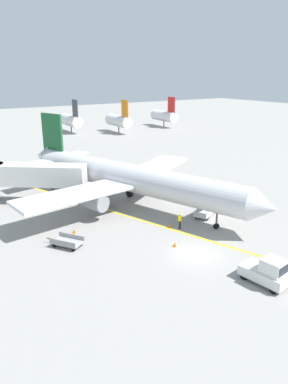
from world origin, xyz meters
TOP-DOWN VIEW (x-y plane):
  - ground_plane at (0.00, 0.00)m, footprint 300.00×300.00m
  - taxi_line_yellow at (1.52, 5.00)m, footprint 27.25×75.42m
  - airliner at (1.34, 14.47)m, footprint 27.53×34.21m
  - jet_bridge at (-8.75, 21.71)m, footprint 11.73×9.68m
  - pushback_tug at (1.45, -6.50)m, footprint 2.40×3.84m
  - baggage_tug_near_wing at (12.67, 9.45)m, footprint 2.72×2.39m
  - belt_loader_forward_hold at (6.91, 6.44)m, footprint 5.03×3.37m
  - baggage_cart_loaded at (-9.12, 7.63)m, footprint 2.86×3.56m
  - ground_crew_marshaller at (2.21, 5.16)m, footprint 0.36×0.24m
  - safety_cone_nose_left at (1.50, 5.94)m, footprint 0.36×0.36m
  - safety_cone_nose_right at (-0.71, 2.18)m, footprint 0.36×0.36m
  - safety_cone_wingtip_left at (-7.43, 10.03)m, footprint 0.36×0.36m
  - safety_cone_wingtip_right at (5.71, 3.49)m, footprint 0.36×0.36m
  - distant_aircraft_mid_left at (16.96, 71.36)m, footprint 3.00×10.10m
  - distant_aircraft_mid_right at (27.40, 63.60)m, footprint 3.00×10.10m
  - distant_aircraft_far_right at (44.35, 66.32)m, footprint 3.00×10.10m

SIDE VIEW (x-z plane):
  - ground_plane at x=0.00m, z-range 0.00..0.00m
  - taxi_line_yellow at x=1.52m, z-range 0.00..0.01m
  - safety_cone_nose_left at x=1.50m, z-range 0.00..0.44m
  - safety_cone_nose_right at x=-0.71m, z-range 0.00..0.44m
  - safety_cone_wingtip_left at x=-7.43m, z-range 0.00..0.44m
  - safety_cone_wingtip_right at x=5.71m, z-range 0.00..0.44m
  - baggage_cart_loaded at x=-9.12m, z-range 0.00..0.94m
  - belt_loader_forward_hold at x=6.91m, z-range -0.52..2.07m
  - ground_crew_marshaller at x=2.21m, z-range 0.06..1.76m
  - baggage_tug_near_wing at x=12.67m, z-range -0.12..1.98m
  - pushback_tug at x=1.45m, z-range -0.11..2.09m
  - distant_aircraft_mid_left at x=16.96m, z-range -1.18..7.62m
  - distant_aircraft_mid_right at x=27.40m, z-range -1.18..7.62m
  - distant_aircraft_far_right at x=44.35m, z-range -1.18..7.62m
  - airliner at x=1.34m, z-range -1.63..8.47m
  - jet_bridge at x=-8.75m, z-range 1.12..5.97m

